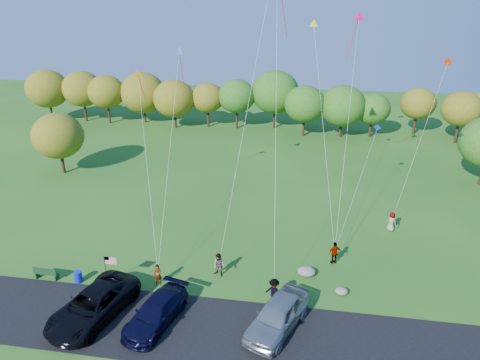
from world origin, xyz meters
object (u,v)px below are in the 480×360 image
object	(u,v)px
minivan_dark	(93,305)
trash_barrel	(78,277)
flyer_c	(274,291)
park_bench	(46,273)
flyer_d	(335,253)
flyer_b	(219,265)
minivan_navy	(156,312)
flyer_e	(391,222)
flyer_a	(158,275)
minivan_silver	(278,315)

from	to	relation	value
minivan_dark	trash_barrel	xyz separation A→B (m)	(-2.85, 3.23, -0.54)
flyer_c	park_bench	xyz separation A→B (m)	(-16.33, -0.02, -0.40)
minivan_dark	flyer_c	xyz separation A→B (m)	(11.07, 3.15, -0.03)
flyer_d	trash_barrel	size ratio (longest dim) A/B	2.18
minivan_dark	flyer_b	size ratio (longest dim) A/B	3.60
park_bench	trash_barrel	distance (m)	2.42
minivan_navy	flyer_e	size ratio (longest dim) A/B	2.99
flyer_a	minivan_dark	bearing A→B (deg)	-132.73
flyer_c	flyer_a	bearing A→B (deg)	7.19
flyer_a	flyer_d	world-z (taller)	flyer_d
flyer_b	flyer_a	bearing A→B (deg)	-134.95
flyer_d	flyer_e	world-z (taller)	flyer_d
flyer_a	flyer_b	bearing A→B (deg)	16.87
flyer_c	trash_barrel	size ratio (longest dim) A/B	2.21
minivan_dark	flyer_e	distance (m)	24.72
minivan_navy	trash_barrel	world-z (taller)	minivan_navy
flyer_b	park_bench	distance (m)	12.39
flyer_d	flyer_e	xyz separation A→B (m)	(5.05, 5.74, -0.03)
minivan_dark	minivan_silver	world-z (taller)	minivan_silver
minivan_dark	flyer_d	distance (m)	17.39
flyer_d	minivan_dark	bearing A→B (deg)	3.66
flyer_b	flyer_c	distance (m)	4.81
minivan_dark	trash_barrel	world-z (taller)	minivan_dark
minivan_navy	trash_barrel	size ratio (longest dim) A/B	6.32
minivan_navy	park_bench	distance (m)	9.78
flyer_b	flyer_d	size ratio (longest dim) A/B	0.99
flyer_d	trash_barrel	distance (m)	18.79
minivan_silver	minivan_dark	bearing A→B (deg)	-152.62
minivan_navy	flyer_a	bearing A→B (deg)	121.10
flyer_b	trash_barrel	bearing A→B (deg)	-144.45
park_bench	trash_barrel	size ratio (longest dim) A/B	2.14
minivan_navy	flyer_e	distance (m)	21.47
flyer_e	trash_barrel	size ratio (longest dim) A/B	2.11
flyer_a	flyer_d	bearing A→B (deg)	14.50
minivan_dark	park_bench	distance (m)	6.14
minivan_navy	flyer_b	bearing A→B (deg)	76.20
trash_barrel	flyer_a	bearing A→B (deg)	6.14
minivan_navy	flyer_e	bearing A→B (deg)	54.87
minivan_navy	flyer_a	world-z (taller)	flyer_a
minivan_dark	flyer_a	bearing A→B (deg)	68.02
minivan_dark	park_bench	xyz separation A→B (m)	(-5.26, 3.13, -0.43)
minivan_silver	flyer_b	world-z (taller)	minivan_silver
minivan_navy	minivan_dark	bearing A→B (deg)	-164.52
minivan_navy	trash_barrel	xyz separation A→B (m)	(-6.88, 3.13, -0.41)
flyer_a	flyer_d	distance (m)	13.15
minivan_dark	flyer_d	bearing A→B (deg)	43.86
minivan_dark	flyer_c	bearing A→B (deg)	30.70
minivan_silver	trash_barrel	xyz separation A→B (m)	(-14.33, 2.41, -0.59)
trash_barrel	flyer_d	bearing A→B (deg)	16.08
minivan_navy	trash_barrel	distance (m)	7.57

